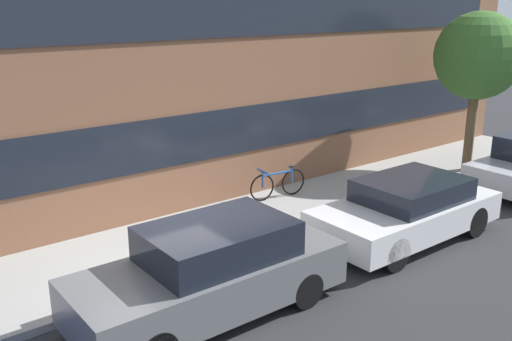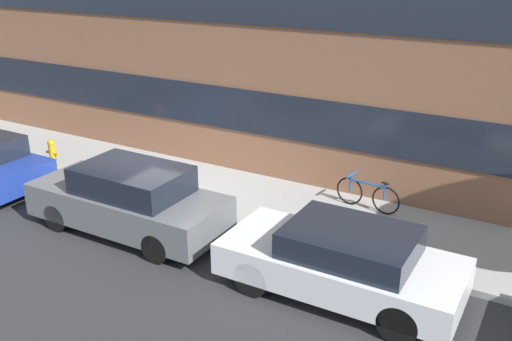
% 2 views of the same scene
% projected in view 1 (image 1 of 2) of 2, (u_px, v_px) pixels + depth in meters
% --- Properties ---
extents(ground_plane, '(56.00, 56.00, 0.00)m').
position_uv_depth(ground_plane, '(178.00, 288.00, 9.75)').
color(ground_plane, '#2B2B2D').
extents(sidewalk_strip, '(28.00, 2.83, 0.13)m').
position_uv_depth(sidewalk_strip, '(140.00, 256.00, 10.80)').
color(sidewalk_strip, '#9E9E99').
rests_on(sidewalk_strip, ground_plane).
extents(rowhouse_facade, '(28.00, 1.02, 8.13)m').
position_uv_depth(rowhouse_facade, '(84.00, 35.00, 11.05)').
color(rowhouse_facade, brown).
rests_on(rowhouse_facade, ground_plane).
extents(parked_car_grey, '(4.31, 1.69, 1.47)m').
position_uv_depth(parked_car_grey, '(211.00, 271.00, 8.76)').
color(parked_car_grey, slate).
rests_on(parked_car_grey, ground_plane).
extents(parked_car_white, '(4.12, 1.79, 1.27)m').
position_uv_depth(parked_car_white, '(407.00, 209.00, 11.56)').
color(parked_car_white, silver).
rests_on(parked_car_white, ground_plane).
extents(bicycle, '(1.54, 0.44, 0.75)m').
position_uv_depth(bicycle, '(278.00, 183.00, 13.66)').
color(bicycle, black).
rests_on(bicycle, sidewalk_strip).
extents(street_tree, '(2.33, 2.33, 4.32)m').
position_uv_depth(street_tree, '(478.00, 57.00, 15.10)').
color(street_tree, brown).
rests_on(street_tree, sidewalk_strip).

